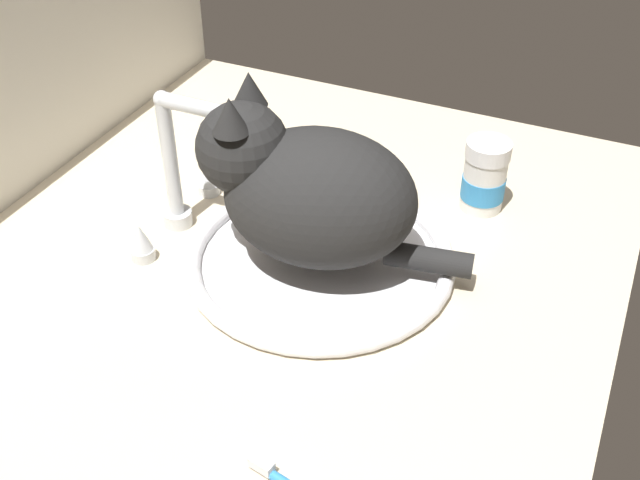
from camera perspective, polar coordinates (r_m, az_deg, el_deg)
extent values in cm
cube|color=beige|center=(101.89, -3.28, -3.37)|extent=(106.08, 83.97, 3.00)
torus|color=white|center=(102.13, 0.00, -1.31)|extent=(35.14, 35.14, 2.10)
cylinder|color=white|center=(102.61, 0.00, -1.64)|extent=(31.99, 31.99, 0.60)
cylinder|color=silver|center=(110.98, -10.26, 1.61)|extent=(4.00, 4.00, 2.10)
cylinder|color=silver|center=(105.67, -10.83, 5.85)|extent=(2.00, 2.00, 17.26)
sphere|color=silver|center=(101.49, -11.40, 9.99)|extent=(2.20, 2.20, 2.20)
cylinder|color=silver|center=(99.24, -9.29, 9.58)|extent=(2.00, 8.67, 2.00)
sphere|color=silver|center=(97.13, -7.10, 9.14)|extent=(2.10, 2.10, 2.10)
cylinder|color=silver|center=(105.82, -12.68, -0.97)|extent=(3.20, 3.20, 1.60)
cone|color=silver|center=(104.21, -12.88, 0.18)|extent=(2.88, 2.88, 3.76)
cylinder|color=silver|center=(116.80, -8.03, 3.74)|extent=(3.20, 3.20, 1.60)
cone|color=silver|center=(115.34, -8.14, 4.84)|extent=(2.88, 2.88, 3.76)
ellipsoid|color=black|center=(96.42, 0.00, 3.10)|extent=(22.40, 26.90, 16.98)
sphere|color=black|center=(95.96, -5.63, 6.67)|extent=(11.51, 11.51, 11.51)
cone|color=black|center=(90.12, -6.60, 8.94)|extent=(4.37, 4.37, 4.32)
cone|color=black|center=(95.82, -5.16, 10.87)|extent=(4.37, 4.37, 4.32)
ellipsoid|color=silver|center=(97.99, -7.98, 6.39)|extent=(5.33, 4.19, 3.68)
ellipsoid|color=silver|center=(99.03, -4.74, 3.40)|extent=(11.26, 8.36, 9.34)
cylinder|color=black|center=(98.60, 7.87, -1.41)|extent=(4.95, 11.37, 3.20)
cylinder|color=#B2B5BA|center=(122.11, -6.58, 6.69)|extent=(6.50, 6.50, 5.88)
cylinder|color=silver|center=(120.39, -6.69, 8.09)|extent=(6.63, 6.63, 1.00)
cylinder|color=white|center=(113.19, 11.78, 4.09)|extent=(5.97, 5.97, 8.31)
cylinder|color=#338CD1|center=(113.55, 11.73, 3.81)|extent=(6.15, 6.15, 3.33)
cylinder|color=white|center=(110.40, 12.12, 6.39)|extent=(6.27, 6.27, 2.33)
cube|color=white|center=(79.92, -4.27, -15.92)|extent=(1.66, 2.78, 1.20)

